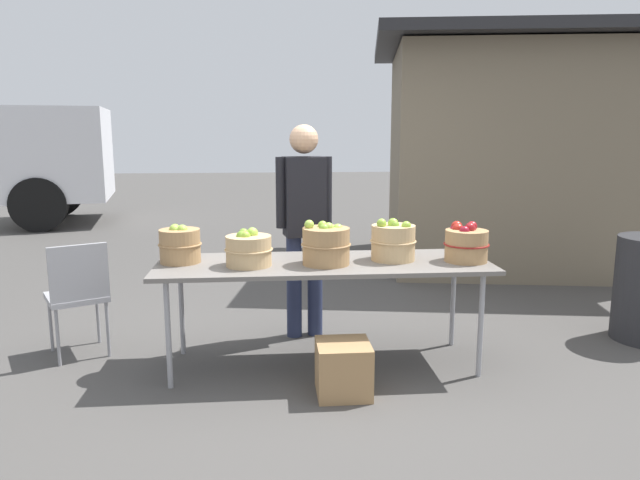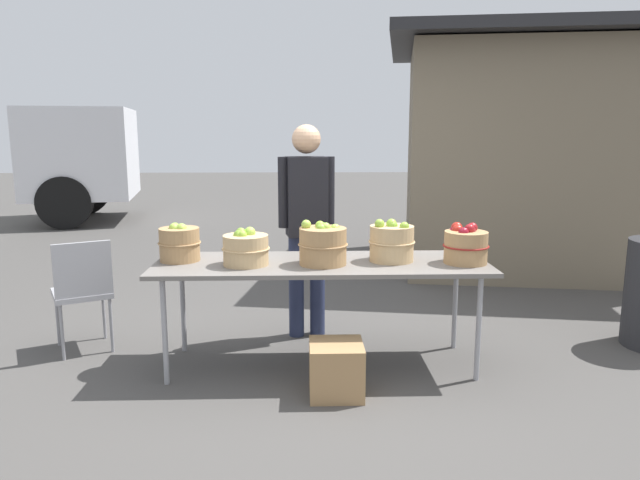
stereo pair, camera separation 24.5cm
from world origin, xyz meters
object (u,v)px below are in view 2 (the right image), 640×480
object	(u,v)px
market_table	(321,268)
apple_basket_green_0	(179,243)
vendor_adult	(307,214)
apple_basket_green_2	(323,245)
apple_basket_green_3	(392,242)
produce_crate	(336,369)
apple_basket_red_0	(465,245)
apple_basket_green_1	(246,248)
folding_chair	(82,286)

from	to	relation	value
market_table	apple_basket_green_0	distance (m)	1.01
vendor_adult	apple_basket_green_2	bearing A→B (deg)	89.90
apple_basket_green_0	apple_basket_green_3	distance (m)	1.48
market_table	apple_basket_green_2	distance (m)	0.19
apple_basket_green_0	produce_crate	distance (m)	1.40
apple_basket_green_3	apple_basket_red_0	size ratio (longest dim) A/B	1.04
market_table	apple_basket_green_0	size ratio (longest dim) A/B	7.75
market_table	apple_basket_green_1	xyz separation A→B (m)	(-0.52, -0.07, 0.15)
apple_basket_green_2	vendor_adult	world-z (taller)	vendor_adult
market_table	folding_chair	world-z (taller)	folding_chair
apple_basket_red_0	folding_chair	distance (m)	2.80
apple_basket_green_0	apple_basket_green_1	bearing A→B (deg)	-16.76
apple_basket_green_1	market_table	bearing A→B (deg)	7.31
apple_basket_green_1	apple_basket_green_2	size ratio (longest dim) A/B	0.96
apple_basket_green_3	vendor_adult	bearing A→B (deg)	134.08
apple_basket_green_0	vendor_adult	size ratio (longest dim) A/B	0.18
apple_basket_red_0	vendor_adult	xyz separation A→B (m)	(-1.08, 0.69, 0.12)
apple_basket_green_1	folding_chair	bearing A→B (deg)	163.55
folding_chair	produce_crate	world-z (taller)	folding_chair
produce_crate	apple_basket_green_2	bearing A→B (deg)	99.35
market_table	produce_crate	xyz separation A→B (m)	(0.08, -0.49, -0.54)
apple_basket_green_0	apple_basket_green_3	size ratio (longest dim) A/B	0.91
apple_basket_red_0	produce_crate	xyz separation A→B (m)	(-0.91, -0.43, -0.71)
apple_basket_green_1	folding_chair	distance (m)	1.35
apple_basket_green_2	apple_basket_green_3	bearing A→B (deg)	10.61
apple_basket_red_0	folding_chair	bearing A→B (deg)	172.50
market_table	apple_basket_green_3	distance (m)	0.52
folding_chair	apple_basket_green_1	bearing A→B (deg)	136.61
apple_basket_green_1	apple_basket_green_3	bearing A→B (deg)	5.03
market_table	apple_basket_red_0	distance (m)	1.00
apple_basket_green_0	apple_basket_red_0	bearing A→B (deg)	-3.92
apple_basket_green_1	apple_basket_green_2	xyz separation A→B (m)	(0.52, -0.00, 0.02)
vendor_adult	apple_basket_red_0	bearing A→B (deg)	139.01
apple_basket_green_3	folding_chair	bearing A→B (deg)	172.90
apple_basket_green_2	apple_basket_green_3	distance (m)	0.49
apple_basket_green_3	produce_crate	size ratio (longest dim) A/B	0.97
apple_basket_green_2	apple_basket_green_0	bearing A→B (deg)	171.76
vendor_adult	produce_crate	world-z (taller)	vendor_adult
apple_basket_green_2	apple_basket_red_0	xyz separation A→B (m)	(0.98, 0.01, -0.01)
apple_basket_red_0	produce_crate	bearing A→B (deg)	-154.65
apple_basket_green_2	vendor_adult	bearing A→B (deg)	98.50
apple_basket_green_1	produce_crate	bearing A→B (deg)	-35.52
folding_chair	vendor_adult	bearing A→B (deg)	164.04
apple_basket_green_2	apple_basket_green_3	world-z (taller)	apple_basket_green_2
apple_basket_green_3	produce_crate	bearing A→B (deg)	-128.89
apple_basket_green_1	apple_basket_red_0	xyz separation A→B (m)	(1.50, 0.01, 0.01)
apple_basket_green_0	vendor_adult	distance (m)	1.06
apple_basket_red_0	produce_crate	distance (m)	1.23
apple_basket_green_1	folding_chair	size ratio (longest dim) A/B	0.38
apple_basket_green_1	apple_basket_green_3	xyz separation A→B (m)	(1.01, 0.09, 0.02)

